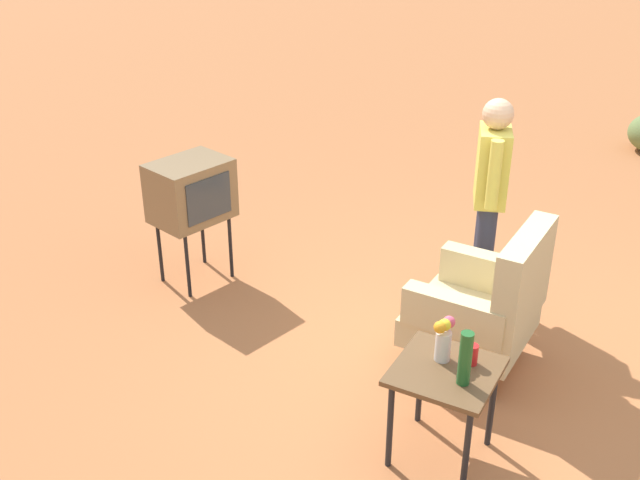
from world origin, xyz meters
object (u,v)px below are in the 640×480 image
Objects in this scene: person_standing at (490,192)px; bottle_wine_green at (465,358)px; armchair at (486,303)px; tv_on_stand at (191,192)px; soda_can_red at (472,355)px; side_table at (445,382)px; flower_vase at (444,337)px.

person_standing is 5.12× the size of bottle_wine_green.
armchair reaches higher than tv_on_stand.
soda_can_red is (0.85, 0.17, 0.18)m from armchair.
armchair is at bearing -175.98° from side_table.
tv_on_stand is (-0.99, -2.50, 0.26)m from side_table.
armchair reaches higher than side_table.
person_standing is (-0.77, 2.15, 0.16)m from tv_on_stand.
armchair is 2.45m from tv_on_stand.
tv_on_stand is at bearing -70.33° from person_standing.
tv_on_stand is at bearing -112.15° from bottle_wine_green.
bottle_wine_green reaches higher than flower_vase.
tv_on_stand is 0.63× the size of person_standing.
bottle_wine_green is at bearing 14.33° from person_standing.
flower_vase is at bearing -75.67° from soda_can_red.
person_standing reaches higher than flower_vase.
person_standing is 1.90m from bottle_wine_green.
bottle_wine_green reaches higher than side_table.
person_standing is 1.73m from soda_can_red.
armchair reaches higher than soda_can_red.
person_standing is 1.72m from flower_vase.
side_table is 5.04× the size of soda_can_red.
bottle_wine_green is (0.07, 0.12, 0.25)m from side_table.
flower_vase reaches higher than soda_can_red.
bottle_wine_green is at bearing 49.79° from flower_vase.
tv_on_stand is at bearing -111.66° from side_table.
soda_can_red is 0.21m from bottle_wine_green.
tv_on_stand reaches higher than soda_can_red.
person_standing reaches higher than soda_can_red.
tv_on_stand is at bearing -110.58° from flower_vase.
flower_vase is (0.04, -0.16, 0.09)m from soda_can_red.
armchair is at bearing -168.48° from soda_can_red.
armchair is at bearing -179.13° from flower_vase.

